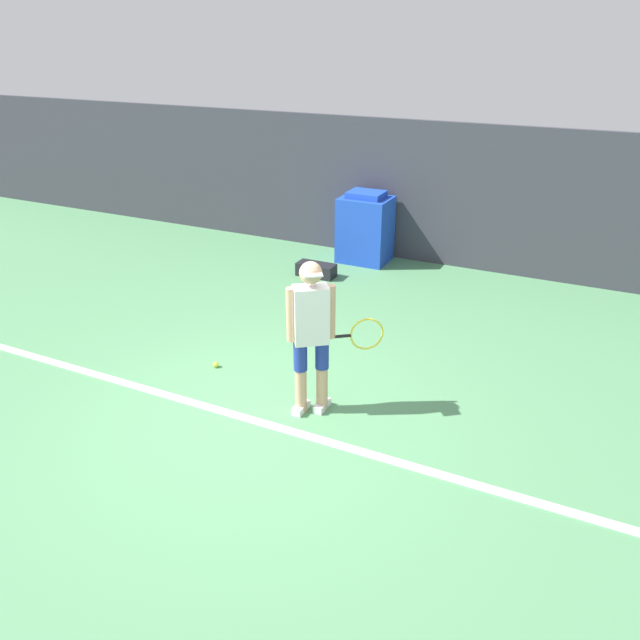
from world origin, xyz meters
The scene contains 7 objects.
ground_plane centered at (0.00, 0.00, 0.00)m, with size 24.00×24.00×0.00m, color #518C5B.
back_wall centered at (0.00, 5.33, 1.16)m, with size 24.00×0.10×2.31m.
court_baseline centered at (0.00, -0.11, 0.01)m, with size 21.60×0.10×0.01m.
tennis_player centered at (0.44, 0.34, 0.91)m, with size 0.80×0.64×1.63m.
tennis_ball centered at (-0.99, 0.65, 0.03)m, with size 0.07×0.07×0.07m.
covered_chair centered at (-0.85, 4.89, 0.57)m, with size 0.82×0.68×1.19m.
equipment_bag centered at (-1.26, 3.85, 0.11)m, with size 0.62×0.27×0.21m.
Camera 1 is at (2.92, -4.57, 3.59)m, focal length 35.00 mm.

